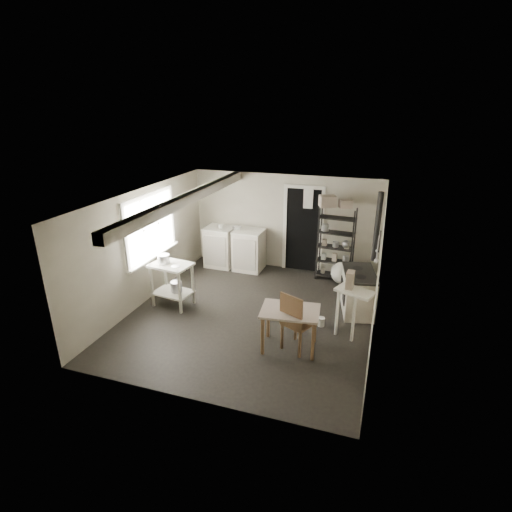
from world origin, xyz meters
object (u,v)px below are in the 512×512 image
(stockpot, at_px, (164,261))
(chair, at_px, (298,323))
(base_cabinets, at_px, (235,250))
(stove, at_px, (358,290))
(shelf_rack, at_px, (336,241))
(work_table, at_px, (290,328))
(prep_table, at_px, (173,287))
(flour_sack, at_px, (340,273))

(stockpot, xyz_separation_m, chair, (2.86, -0.72, -0.46))
(base_cabinets, height_order, stove, base_cabinets)
(shelf_rack, bearing_deg, chair, -88.70)
(stove, bearing_deg, base_cabinets, 145.17)
(shelf_rack, distance_m, work_table, 3.07)
(prep_table, relative_size, chair, 0.85)
(base_cabinets, xyz_separation_m, shelf_rack, (2.43, 0.02, 0.49))
(work_table, relative_size, flour_sack, 1.88)
(prep_table, distance_m, chair, 2.81)
(prep_table, bearing_deg, chair, -14.88)
(shelf_rack, height_order, stove, shelf_rack)
(base_cabinets, distance_m, flour_sack, 2.62)
(stockpot, relative_size, base_cabinets, 0.17)
(base_cabinets, relative_size, chair, 1.44)
(stockpot, height_order, base_cabinets, stockpot)
(prep_table, bearing_deg, shelf_rack, 38.00)
(stockpot, height_order, stove, stockpot)
(stockpot, height_order, work_table, stockpot)
(stockpot, distance_m, flour_sack, 3.90)
(work_table, bearing_deg, stove, 60.24)
(chair, bearing_deg, work_table, -144.05)
(prep_table, relative_size, work_table, 0.95)
(prep_table, height_order, base_cabinets, base_cabinets)
(base_cabinets, height_order, chair, chair)
(stove, height_order, flour_sack, stove)
(stockpot, relative_size, work_table, 0.27)
(base_cabinets, relative_size, flour_sack, 3.03)
(prep_table, height_order, stockpot, stockpot)
(stockpot, distance_m, work_table, 2.88)
(stockpot, distance_m, base_cabinets, 2.37)
(stove, bearing_deg, flour_sack, 100.14)
(work_table, bearing_deg, prep_table, 163.84)
(stockpot, relative_size, shelf_rack, 0.15)
(shelf_rack, bearing_deg, flour_sack, -37.67)
(stove, height_order, chair, chair)
(stockpot, xyz_separation_m, work_table, (2.73, -0.74, -0.56))
(stockpot, bearing_deg, base_cabinets, 74.83)
(stove, distance_m, flour_sack, 1.28)
(stove, height_order, work_table, stove)
(stockpot, xyz_separation_m, stove, (3.68, 0.93, -0.50))
(stockpot, xyz_separation_m, base_cabinets, (0.61, 2.24, -0.48))
(prep_table, distance_m, stockpot, 0.56)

